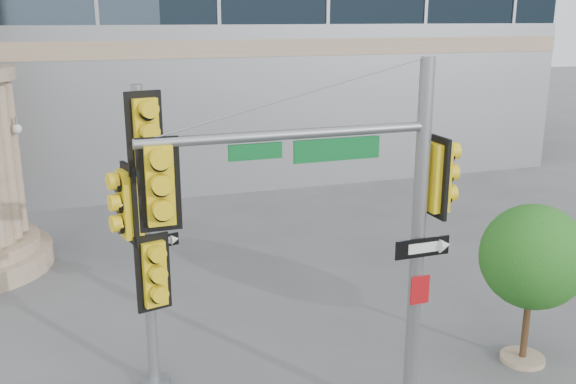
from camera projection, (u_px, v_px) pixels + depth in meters
name	position (u px, v px, depth m)	size (l,w,h in m)	color
main_signal_pole	(355.00, 217.00, 8.99)	(4.46, 0.54, 5.74)	slate
secondary_signal_pole	(144.00, 220.00, 10.35)	(0.97, 0.70, 5.26)	slate
street_tree	(534.00, 260.00, 11.59)	(1.96, 1.91, 3.05)	tan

